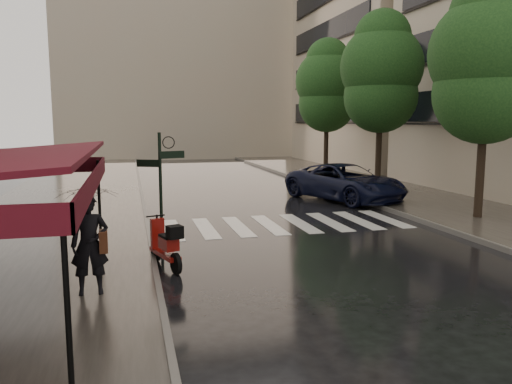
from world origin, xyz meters
name	(u,v)px	position (x,y,z in m)	size (l,w,h in m)	color
ground	(233,291)	(0.00, 0.00, 0.00)	(120.00, 120.00, 0.00)	black
sidewalk_near	(66,203)	(-4.50, 12.00, 0.06)	(6.00, 60.00, 0.12)	#38332D
sidewalk_far	(391,191)	(10.25, 12.00, 0.06)	(5.50, 60.00, 0.12)	#38332D
curb_near	(143,200)	(-1.45, 12.00, 0.07)	(0.12, 60.00, 0.16)	#595651
curb_far	(337,192)	(7.45, 12.00, 0.07)	(0.12, 60.00, 0.16)	#595651
crosswalk	(285,224)	(2.98, 6.00, 0.01)	(7.85, 3.20, 0.01)	silver
signpost	(161,184)	(-1.19, 3.00, 1.83)	(1.17, 0.29, 3.10)	black
haussmann_far	(377,43)	(16.50, 26.00, 9.25)	(8.00, 16.00, 18.50)	tan
backdrop_building	(181,49)	(3.00, 38.00, 10.00)	(22.00, 6.00, 20.00)	tan
tree_near	(487,61)	(9.60, 5.00, 5.32)	(3.80, 3.80, 7.99)	black
tree_mid	(381,73)	(9.50, 12.00, 5.59)	(3.80, 3.80, 8.34)	black
tree_far	(327,86)	(9.70, 19.00, 5.46)	(3.80, 3.80, 8.16)	black
pedestrian_with_umbrella	(88,205)	(-2.70, 0.18, 1.83)	(1.17, 1.19, 2.58)	black
scooter	(166,246)	(-1.17, 1.92, 0.53)	(0.78, 1.68, 1.14)	black
parked_car	(345,182)	(7.00, 10.18, 0.78)	(2.59, 5.62, 1.56)	black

